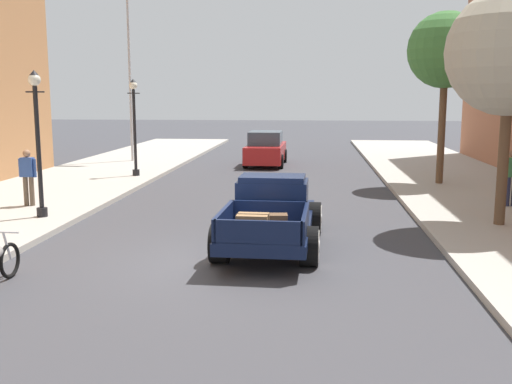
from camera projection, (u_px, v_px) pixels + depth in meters
ground_plane at (227, 262)px, 12.01m from camera, size 140.00×140.00×0.00m
hotrod_truck_navy at (272, 212)px, 13.30m from camera, size 2.29×4.99×1.58m
car_background_red at (266, 149)px, 28.61m from camera, size 1.92×4.33×1.65m
pedestrian_sidewalk_left at (28, 174)px, 17.22m from camera, size 0.53×0.22×1.65m
pedestrian_sidewalk_right at (512, 174)px, 17.15m from camera, size 0.53×0.22×1.65m
street_lamp_near at (37, 133)px, 15.43m from camera, size 0.50×0.32×3.85m
street_lamp_far at (134, 120)px, 23.55m from camera, size 0.50×0.32×3.85m
flagpole at (133, 45)px, 28.51m from camera, size 1.74×0.16×9.16m
street_tree_nearest at (511, 53)px, 14.17m from camera, size 3.08×3.08×5.77m
street_tree_second at (446, 51)px, 21.07m from camera, size 2.72×2.72×6.17m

